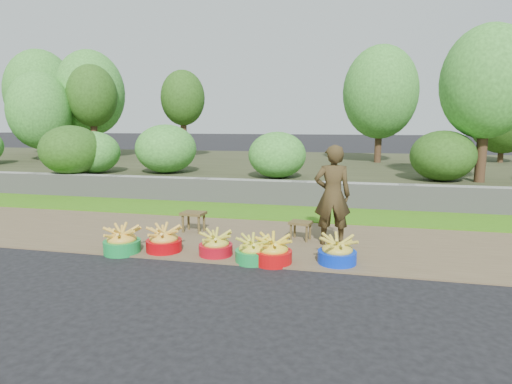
% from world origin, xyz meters
% --- Properties ---
extents(ground_plane, '(120.00, 120.00, 0.00)m').
position_xyz_m(ground_plane, '(0.00, 0.00, 0.00)').
color(ground_plane, black).
rests_on(ground_plane, ground).
extents(dirt_shoulder, '(80.00, 2.50, 0.02)m').
position_xyz_m(dirt_shoulder, '(0.00, 1.25, 0.01)').
color(dirt_shoulder, brown).
rests_on(dirt_shoulder, ground).
extents(grass_verge, '(80.00, 1.50, 0.04)m').
position_xyz_m(grass_verge, '(0.00, 3.25, 0.02)').
color(grass_verge, '#3D7A13').
rests_on(grass_verge, ground).
extents(retaining_wall, '(80.00, 0.35, 0.55)m').
position_xyz_m(retaining_wall, '(0.00, 4.10, 0.28)').
color(retaining_wall, gray).
rests_on(retaining_wall, ground).
extents(earth_bank, '(80.00, 10.00, 0.50)m').
position_xyz_m(earth_bank, '(0.00, 9.00, 0.25)').
color(earth_bank, '#363A21').
rests_on(earth_bank, ground).
extents(vegetation, '(35.79, 8.26, 4.25)m').
position_xyz_m(vegetation, '(-0.42, 7.45, 2.49)').
color(vegetation, '#3F2A19').
rests_on(vegetation, earth_bank).
extents(basin_a, '(0.51, 0.51, 0.38)m').
position_xyz_m(basin_a, '(-1.99, 0.16, 0.17)').
color(basin_a, '#138B3A').
rests_on(basin_a, ground).
extents(basin_b, '(0.50, 0.50, 0.37)m').
position_xyz_m(basin_b, '(-1.44, 0.33, 0.17)').
color(basin_b, '#AF040B').
rests_on(basin_b, ground).
extents(basin_c, '(0.46, 0.46, 0.35)m').
position_xyz_m(basin_c, '(-0.67, 0.33, 0.16)').
color(basin_c, '#AB0A18').
rests_on(basin_c, ground).
extents(basin_d, '(0.46, 0.46, 0.34)m').
position_xyz_m(basin_d, '(-0.12, 0.19, 0.15)').
color(basin_d, '#158B3B').
rests_on(basin_d, ground).
extents(basin_e, '(0.50, 0.50, 0.37)m').
position_xyz_m(basin_e, '(0.16, 0.19, 0.17)').
color(basin_e, '#BC0A0C').
rests_on(basin_e, ground).
extents(basin_f, '(0.50, 0.50, 0.37)m').
position_xyz_m(basin_f, '(0.97, 0.34, 0.17)').
color(basin_f, '#062ED2').
rests_on(basin_f, ground).
extents(stool_left, '(0.40, 0.32, 0.33)m').
position_xyz_m(stool_left, '(-1.42, 1.44, 0.29)').
color(stool_left, '#514220').
rests_on(stool_left, dirt_shoulder).
extents(stool_right, '(0.38, 0.32, 0.29)m').
position_xyz_m(stool_right, '(0.37, 1.33, 0.25)').
color(stool_right, '#514220').
rests_on(stool_right, dirt_shoulder).
extents(vendor_woman, '(0.59, 0.43, 1.48)m').
position_xyz_m(vendor_woman, '(0.85, 1.21, 0.76)').
color(vendor_woman, black).
rests_on(vendor_woman, dirt_shoulder).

